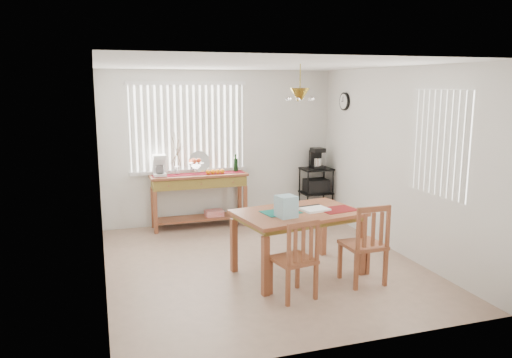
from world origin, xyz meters
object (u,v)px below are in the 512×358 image
object	(u,v)px
dining_table	(298,219)
chair_left	(295,259)
wire_cart	(316,188)
chair_right	(365,245)
cart_items	(316,159)
sideboard	(200,187)

from	to	relation	value
dining_table	chair_left	xyz separation A→B (m)	(-0.32, -0.70, -0.26)
wire_cart	chair_right	xyz separation A→B (m)	(-0.73, -3.00, -0.05)
dining_table	chair_right	xyz separation A→B (m)	(0.64, -0.56, -0.23)
chair_left	chair_right	xyz separation A→B (m)	(0.95, 0.14, 0.03)
cart_items	dining_table	world-z (taller)	cart_items
dining_table	sideboard	bearing A→B (deg)	107.00
dining_table	cart_items	bearing A→B (deg)	60.88
sideboard	wire_cart	bearing A→B (deg)	-0.14
wire_cart	cart_items	xyz separation A→B (m)	(-0.00, 0.01, 0.52)
wire_cart	chair_right	bearing A→B (deg)	-103.70
chair_right	sideboard	bearing A→B (deg)	114.70
cart_items	dining_table	bearing A→B (deg)	-119.12
cart_items	dining_table	size ratio (longest dim) A/B	0.22
sideboard	dining_table	bearing A→B (deg)	-73.00
sideboard	dining_table	world-z (taller)	sideboard
wire_cart	chair_right	world-z (taller)	chair_right
wire_cart	dining_table	size ratio (longest dim) A/B	0.54
cart_items	chair_right	xyz separation A→B (m)	(-0.73, -3.01, -0.57)
sideboard	dining_table	xyz separation A→B (m)	(0.75, -2.45, 0.04)
dining_table	chair_right	world-z (taller)	chair_right
cart_items	chair_right	world-z (taller)	cart_items
dining_table	chair_left	world-z (taller)	chair_left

